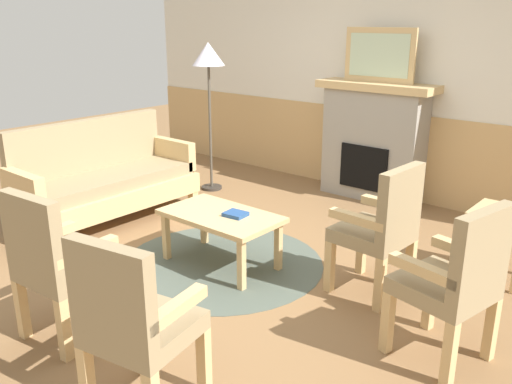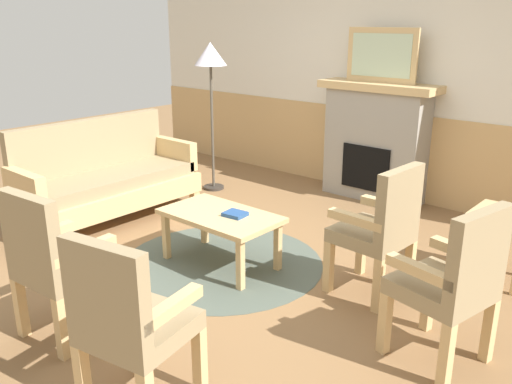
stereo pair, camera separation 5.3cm
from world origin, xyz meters
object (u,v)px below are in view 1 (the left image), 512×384
at_px(book_on_table, 236,214).
at_px(side_table, 503,225).
at_px(armchair_front_center, 133,319).
at_px(armchair_by_window_left, 456,278).
at_px(floor_lamp_by_couch, 208,64).
at_px(framed_picture, 379,55).
at_px(armchair_front_left, 55,260).
at_px(couch, 105,181).
at_px(coffee_table, 220,220).
at_px(armchair_near_fireplace, 382,225).
at_px(fireplace, 374,140).

height_order(book_on_table, side_table, side_table).
bearing_deg(armchair_front_center, side_table, 71.62).
relative_size(armchair_by_window_left, floor_lamp_by_couch, 0.58).
relative_size(framed_picture, armchair_front_center, 0.82).
distance_m(armchair_front_center, floor_lamp_by_couch, 3.91).
height_order(armchair_by_window_left, armchair_front_left, same).
bearing_deg(side_table, floor_lamp_by_couch, 176.46).
bearing_deg(framed_picture, couch, -125.42).
bearing_deg(armchair_front_left, coffee_table, 89.26).
relative_size(framed_picture, armchair_near_fireplace, 0.82).
xyz_separation_m(coffee_table, book_on_table, (0.13, 0.04, 0.07)).
xyz_separation_m(coffee_table, armchair_near_fireplace, (1.22, 0.38, 0.15)).
height_order(framed_picture, armchair_front_center, framed_picture).
bearing_deg(book_on_table, framed_picture, 91.34).
bearing_deg(book_on_table, armchair_by_window_left, -4.10).
bearing_deg(floor_lamp_by_couch, armchair_front_left, -62.21).
distance_m(armchair_by_window_left, floor_lamp_by_couch, 3.86).
xyz_separation_m(armchair_front_center, side_table, (0.91, 2.74, -0.10)).
relative_size(armchair_near_fireplace, floor_lamp_by_couch, 0.58).
xyz_separation_m(armchair_by_window_left, armchair_front_left, (-1.94, -1.33, 0.00)).
bearing_deg(side_table, armchair_front_left, -124.75).
xyz_separation_m(framed_picture, side_table, (1.73, -1.15, -1.13)).
bearing_deg(floor_lamp_by_couch, book_on_table, -39.96).
relative_size(fireplace, coffee_table, 1.35).
height_order(couch, armchair_front_center, same).
bearing_deg(coffee_table, couch, 179.45).
xyz_separation_m(framed_picture, floor_lamp_by_couch, (-1.58, -0.94, -0.11)).
height_order(coffee_table, floor_lamp_by_couch, floor_lamp_by_couch).
relative_size(coffee_table, armchair_by_window_left, 0.98).
xyz_separation_m(framed_picture, book_on_table, (0.05, -2.31, -1.10)).
bearing_deg(floor_lamp_by_couch, coffee_table, -43.09).
xyz_separation_m(couch, armchair_by_window_left, (3.51, -0.10, 0.14)).
height_order(armchair_near_fireplace, side_table, armchair_near_fireplace).
bearing_deg(framed_picture, armchair_near_fireplace, -59.88).
relative_size(armchair_front_left, side_table, 1.78).
distance_m(armchair_front_left, side_table, 3.19).
bearing_deg(armchair_front_left, armchair_near_fireplace, 55.41).
xyz_separation_m(coffee_table, armchair_front_center, (0.89, -1.54, 0.15)).
relative_size(armchair_near_fireplace, armchair_front_left, 1.00).
distance_m(fireplace, floor_lamp_by_couch, 2.01).
xyz_separation_m(book_on_table, floor_lamp_by_couch, (-1.64, 1.37, 1.00)).
bearing_deg(side_table, armchair_by_window_left, -84.60).
height_order(couch, armchair_front_left, same).
relative_size(framed_picture, coffee_table, 0.83).
height_order(armchair_by_window_left, floor_lamp_by_couch, floor_lamp_by_couch).
height_order(book_on_table, armchair_front_left, armchair_front_left).
bearing_deg(fireplace, coffee_table, -91.79).
height_order(armchair_front_left, side_table, armchair_front_left).
relative_size(fireplace, armchair_by_window_left, 1.33).
distance_m(framed_picture, armchair_near_fireplace, 2.50).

